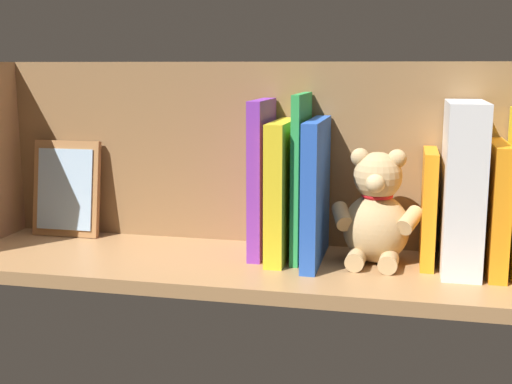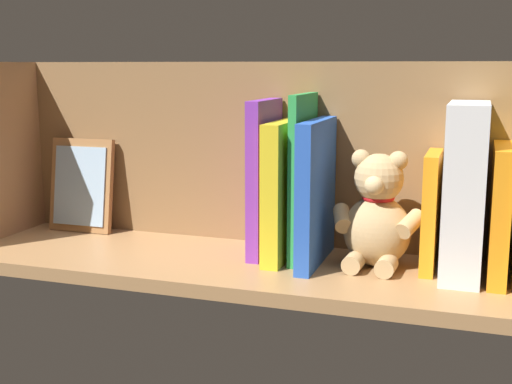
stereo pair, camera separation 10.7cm
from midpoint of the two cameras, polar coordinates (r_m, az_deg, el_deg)
The scene contains 11 objects.
ground_plane at distance 110.47cm, azimuth 2.80°, elevation -6.40°, with size 104.32×29.04×2.20cm, color #A87A4C.
shelf_back_panel at distance 118.46cm, azimuth 4.49°, elevation 3.22°, with size 104.32×1.50×32.03cm, color olive.
book_2 at distance 107.29cm, azimuth 22.75°, elevation -1.65°, with size 2.63×16.08×19.92cm, color orange.
dictionary_thick_white at distance 106.24cm, azimuth 20.14°, elevation 0.10°, with size 5.79×16.27×26.05cm, color silver.
book_3 at distance 108.87cm, azimuth 17.45°, elevation -1.57°, with size 2.11×12.48×18.29cm, color orange.
teddy_bear at distance 107.80cm, azimuth 13.10°, elevation -2.02°, with size 14.99×12.13×18.49cm.
book_4 at distance 107.39cm, azimuth 8.01°, elevation -0.05°, with size 2.42×18.01×23.04cm, color blue.
book_5 at distance 109.50cm, azimuth 6.82°, elevation 1.23°, with size 1.30×14.00×26.98cm, color green.
book_6 at distance 109.55cm, azimuth 5.15°, elevation 0.11°, with size 2.95×16.01×22.60cm, color yellow.
book_7 at distance 111.37cm, azimuth 3.60°, elevation 1.17°, with size 2.17×13.33×25.92cm, color purple.
picture_frame_leaning at distance 130.95cm, azimuth -12.39°, elevation 0.53°, with size 12.93×4.15×17.82cm.
Camera 2 is at (-33.60, 100.26, 31.32)cm, focal length 47.04 mm.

